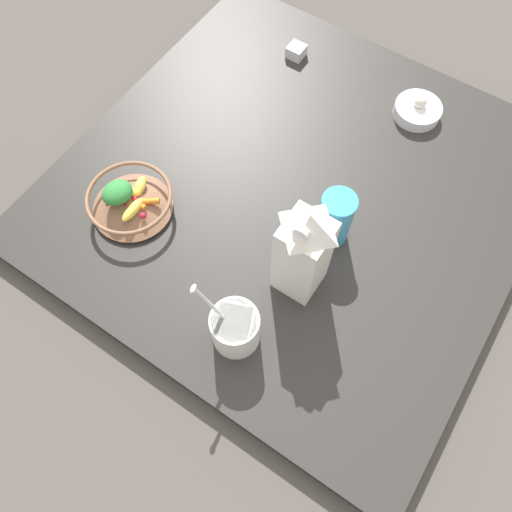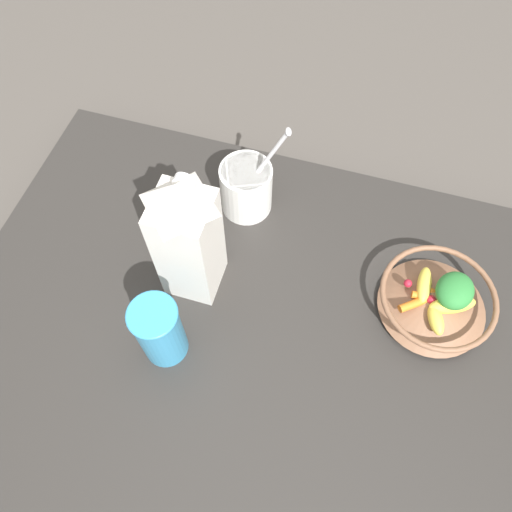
{
  "view_description": "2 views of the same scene",
  "coord_description": "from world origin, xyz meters",
  "px_view_note": "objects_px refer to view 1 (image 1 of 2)",
  "views": [
    {
      "loc": [
        0.3,
        -0.64,
        1.09
      ],
      "look_at": [
        0.04,
        -0.24,
        0.1
      ],
      "focal_mm": 35.0,
      "sensor_mm": 36.0,
      "label": 1
    },
    {
      "loc": [
        -0.09,
        0.16,
        0.89
      ],
      "look_at": [
        0.03,
        -0.26,
        0.1
      ],
      "focal_mm": 35.0,
      "sensor_mm": 36.0,
      "label": 2
    }
  ],
  "objects_px": {
    "fruit_bowl": "(130,200)",
    "milk_carton": "(303,252)",
    "garlic_bowl": "(418,110)",
    "yogurt_tub": "(235,328)",
    "spice_jar": "(296,52)",
    "drinking_cup": "(335,218)"
  },
  "relations": [
    {
      "from": "fruit_bowl",
      "to": "milk_carton",
      "type": "xyz_separation_m",
      "value": [
        0.43,
        0.06,
        0.11
      ]
    },
    {
      "from": "milk_carton",
      "to": "garlic_bowl",
      "type": "xyz_separation_m",
      "value": [
        0.01,
        0.59,
        -0.13
      ]
    },
    {
      "from": "yogurt_tub",
      "to": "garlic_bowl",
      "type": "bearing_deg",
      "value": 85.98
    },
    {
      "from": "yogurt_tub",
      "to": "garlic_bowl",
      "type": "height_order",
      "value": "yogurt_tub"
    },
    {
      "from": "fruit_bowl",
      "to": "yogurt_tub",
      "type": "relative_size",
      "value": 0.92
    },
    {
      "from": "yogurt_tub",
      "to": "spice_jar",
      "type": "height_order",
      "value": "yogurt_tub"
    },
    {
      "from": "fruit_bowl",
      "to": "drinking_cup",
      "type": "distance_m",
      "value": 0.48
    },
    {
      "from": "fruit_bowl",
      "to": "drinking_cup",
      "type": "relative_size",
      "value": 1.36
    },
    {
      "from": "drinking_cup",
      "to": "yogurt_tub",
      "type": "bearing_deg",
      "value": -97.91
    },
    {
      "from": "fruit_bowl",
      "to": "spice_jar",
      "type": "bearing_deg",
      "value": 84.59
    },
    {
      "from": "fruit_bowl",
      "to": "garlic_bowl",
      "type": "height_order",
      "value": "fruit_bowl"
    },
    {
      "from": "drinking_cup",
      "to": "milk_carton",
      "type": "bearing_deg",
      "value": -91.5
    },
    {
      "from": "yogurt_tub",
      "to": "garlic_bowl",
      "type": "xyz_separation_m",
      "value": [
        0.05,
        0.78,
        -0.04
      ]
    },
    {
      "from": "spice_jar",
      "to": "garlic_bowl",
      "type": "relative_size",
      "value": 0.37
    },
    {
      "from": "spice_jar",
      "to": "fruit_bowl",
      "type": "bearing_deg",
      "value": -95.41
    },
    {
      "from": "fruit_bowl",
      "to": "yogurt_tub",
      "type": "bearing_deg",
      "value": -17.73
    },
    {
      "from": "milk_carton",
      "to": "spice_jar",
      "type": "xyz_separation_m",
      "value": [
        -0.37,
        0.59,
        -0.13
      ]
    },
    {
      "from": "milk_carton",
      "to": "fruit_bowl",
      "type": "bearing_deg",
      "value": -171.84
    },
    {
      "from": "milk_carton",
      "to": "drinking_cup",
      "type": "height_order",
      "value": "milk_carton"
    },
    {
      "from": "spice_jar",
      "to": "garlic_bowl",
      "type": "xyz_separation_m",
      "value": [
        0.38,
        -0.01,
        0.0
      ]
    },
    {
      "from": "milk_carton",
      "to": "drinking_cup",
      "type": "bearing_deg",
      "value": 88.5
    },
    {
      "from": "yogurt_tub",
      "to": "drinking_cup",
      "type": "xyz_separation_m",
      "value": [
        0.05,
        0.33,
        0.02
      ]
    }
  ]
}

